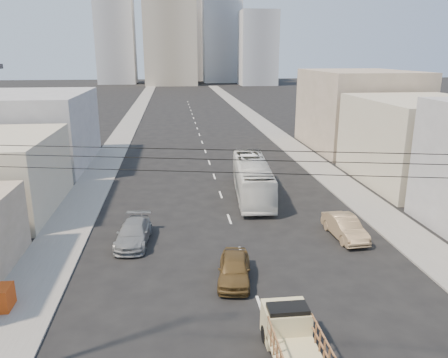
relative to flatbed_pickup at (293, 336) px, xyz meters
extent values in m
cube|color=slate|center=(-12.26, 65.91, -1.03)|extent=(3.50, 180.00, 0.12)
cube|color=slate|center=(11.24, 65.91, -1.03)|extent=(3.50, 180.00, 0.12)
cube|color=silver|center=(-0.51, 3.91, -1.09)|extent=(0.15, 2.00, 0.01)
cube|color=silver|center=(-0.51, 9.91, -1.09)|extent=(0.15, 2.00, 0.01)
cube|color=silver|center=(-0.51, 15.91, -1.09)|extent=(0.15, 2.00, 0.01)
cube|color=silver|center=(-0.51, 21.91, -1.09)|extent=(0.15, 2.00, 0.01)
cube|color=silver|center=(-0.51, 27.91, -1.09)|extent=(0.15, 2.00, 0.01)
cube|color=silver|center=(-0.51, 33.91, -1.09)|extent=(0.15, 2.00, 0.01)
cube|color=silver|center=(-0.51, 39.91, -1.09)|extent=(0.15, 2.00, 0.01)
cube|color=silver|center=(-0.51, 45.91, -1.09)|extent=(0.15, 2.00, 0.01)
cube|color=silver|center=(-0.51, 51.91, -1.09)|extent=(0.15, 2.00, 0.01)
cube|color=silver|center=(-0.51, 57.91, -1.09)|extent=(0.15, 2.00, 0.01)
cube|color=silver|center=(-0.51, 63.91, -1.09)|extent=(0.15, 2.00, 0.01)
cube|color=silver|center=(-0.51, 69.91, -1.09)|extent=(0.15, 2.00, 0.01)
cube|color=silver|center=(-0.51, 75.91, -1.09)|extent=(0.15, 2.00, 0.01)
cube|color=silver|center=(-0.51, 81.91, -1.09)|extent=(0.15, 2.00, 0.01)
cube|color=silver|center=(-0.51, 87.91, -1.09)|extent=(0.15, 2.00, 0.01)
cube|color=silver|center=(-0.51, 93.91, -1.09)|extent=(0.15, 2.00, 0.01)
cube|color=silver|center=(-0.51, 99.91, -1.09)|extent=(0.15, 2.00, 0.01)
cube|color=#CCBE89|center=(0.00, 1.10, -0.14)|extent=(1.90, 1.60, 1.50)
cube|color=black|center=(0.00, 0.85, 0.46)|extent=(1.70, 0.90, 0.70)
cylinder|color=black|center=(-0.85, 1.20, -0.71)|extent=(0.25, 0.76, 0.76)
cylinder|color=black|center=(0.85, 1.20, -0.71)|extent=(0.25, 0.76, 0.76)
imported|color=silver|center=(2.18, 21.17, 0.52)|extent=(3.68, 11.80, 3.24)
imported|color=brown|center=(-1.44, 6.64, -0.36)|extent=(2.41, 4.52, 1.46)
imported|color=#917654|center=(6.83, 11.59, -0.34)|extent=(1.88, 4.67, 1.51)
imported|color=slate|center=(-7.34, 12.31, -0.38)|extent=(2.42, 5.09, 1.43)
cylinder|color=black|center=(-0.51, -2.59, 8.21)|extent=(23.01, 5.02, 0.02)
cylinder|color=black|center=(-0.51, -2.59, 7.91)|extent=(23.01, 5.02, 0.02)
cylinder|color=black|center=(-0.51, -2.59, 7.51)|extent=(23.01, 5.02, 0.02)
cube|color=#B7AC93|center=(18.99, 23.91, 2.91)|extent=(11.00, 14.00, 8.00)
cube|color=gray|center=(19.49, 39.91, 3.91)|extent=(12.00, 16.00, 10.00)
cube|color=gray|center=(-20.01, 34.91, 2.91)|extent=(12.00, 16.00, 8.00)
cube|color=tan|center=(-4.51, 165.91, 28.91)|extent=(20.00, 20.00, 60.00)
cube|color=#989AA0|center=(17.49, 180.91, 18.91)|extent=(16.00, 16.00, 40.00)
cube|color=#989AA0|center=(-26.51, 175.91, 15.91)|extent=(15.00, 15.00, 34.00)
cube|color=gray|center=(5.49, 195.91, 20.91)|extent=(18.00, 18.00, 44.00)
cube|color=#989AA0|center=(29.49, 160.91, 12.91)|extent=(14.00, 14.00, 28.00)
camera|label=1|loc=(-4.54, -14.77, 10.99)|focal=35.00mm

